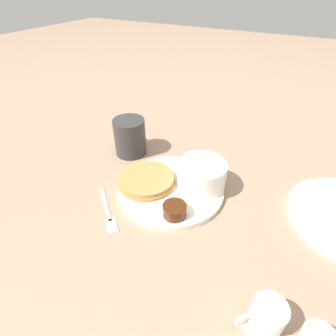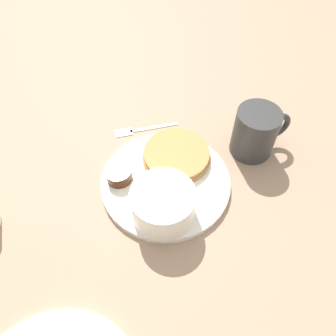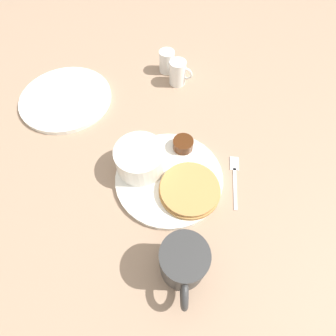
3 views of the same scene
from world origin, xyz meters
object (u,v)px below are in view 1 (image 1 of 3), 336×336
object	(u,v)px
plate	(171,188)
bowl	(202,174)
coffee_mug	(130,136)
fork	(109,214)
creamer_pitcher_near	(265,319)

from	to	relation	value
plate	bowl	distance (m)	0.08
plate	coffee_mug	xyz separation A→B (m)	(0.09, 0.17, 0.04)
bowl	fork	distance (m)	0.21
creamer_pitcher_near	fork	world-z (taller)	creamer_pitcher_near
plate	creamer_pitcher_near	bearing A→B (deg)	-128.91
plate	fork	bearing A→B (deg)	148.78
bowl	fork	bearing A→B (deg)	140.75
creamer_pitcher_near	fork	distance (m)	0.33
coffee_mug	fork	distance (m)	0.24
bowl	coffee_mug	distance (m)	0.23
plate	fork	world-z (taller)	plate
creamer_pitcher_near	plate	bearing A→B (deg)	51.09
plate	creamer_pitcher_near	xyz separation A→B (m)	(-0.20, -0.24, 0.03)
coffee_mug	fork	xyz separation A→B (m)	(-0.21, -0.09, -0.05)
bowl	coffee_mug	xyz separation A→B (m)	(0.05, 0.23, 0.01)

